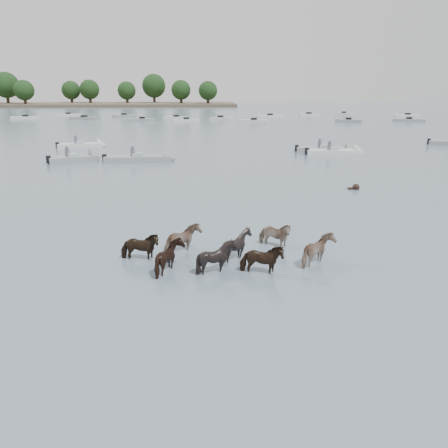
{
  "coord_description": "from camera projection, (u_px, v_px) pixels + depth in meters",
  "views": [
    {
      "loc": [
        -2.17,
        -13.61,
        5.92
      ],
      "look_at": [
        -1.36,
        1.92,
        1.1
      ],
      "focal_mm": 35.1,
      "sensor_mm": 36.0,
      "label": 1
    }
  ],
  "objects": [
    {
      "name": "pony_herd",
      "position": [
        226.0,
        251.0,
        15.49
      ],
      "size": [
        7.8,
        3.73,
        1.31
      ],
      "color": "black",
      "rests_on": "ground"
    },
    {
      "name": "swimming_pony",
      "position": [
        355.0,
        188.0,
        26.88
      ],
      "size": [
        0.72,
        0.44,
        0.44
      ],
      "color": "black",
      "rests_on": "ground"
    },
    {
      "name": "distant_flotilla",
      "position": [
        207.0,
        118.0,
        88.03
      ],
      "size": [
        104.63,
        26.28,
        0.93
      ],
      "color": "gray",
      "rests_on": "ground"
    },
    {
      "name": "motorboat_c",
      "position": [
        332.0,
        150.0,
        42.56
      ],
      "size": [
        5.88,
        2.48,
        1.92
      ],
      "rotation": [
        0.0,
        0.0,
        -0.16
      ],
      "color": "gray",
      "rests_on": "ground"
    },
    {
      "name": "ground",
      "position": [
        267.0,
        271.0,
        14.84
      ],
      "size": [
        400.0,
        400.0,
        0.0
      ],
      "primitive_type": "plane",
      "color": "#4C5D6E",
      "rests_on": "ground"
    },
    {
      "name": "motorboat_a",
      "position": [
        81.0,
        158.0,
        37.26
      ],
      "size": [
        4.56,
        3.32,
        1.92
      ],
      "rotation": [
        0.0,
        0.0,
        0.46
      ],
      "color": "gray",
      "rests_on": "ground"
    },
    {
      "name": "shoreline",
      "position": [
        8.0,
        105.0,
        154.28
      ],
      "size": [
        160.0,
        30.0,
        1.0
      ],
      "primitive_type": "cube",
      "color": "#4C4233",
      "rests_on": "ground"
    },
    {
      "name": "motorboat_b",
      "position": [
        147.0,
        159.0,
        37.21
      ],
      "size": [
        6.2,
        1.94,
        1.92
      ],
      "rotation": [
        0.0,
        0.0,
        0.06
      ],
      "color": "gray",
      "rests_on": "ground"
    },
    {
      "name": "motorboat_f",
      "position": [
        88.0,
        145.0,
        45.89
      ],
      "size": [
        5.17,
        2.68,
        1.92
      ],
      "rotation": [
        0.0,
        0.0,
        0.23
      ],
      "color": "silver",
      "rests_on": "ground"
    },
    {
      "name": "motorboat_d",
      "position": [
        341.0,
        152.0,
        40.87
      ],
      "size": [
        5.63,
        1.95,
        1.92
      ],
      "rotation": [
        0.0,
        0.0,
        -0.07
      ],
      "color": "silver",
      "rests_on": "ground"
    }
  ]
}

